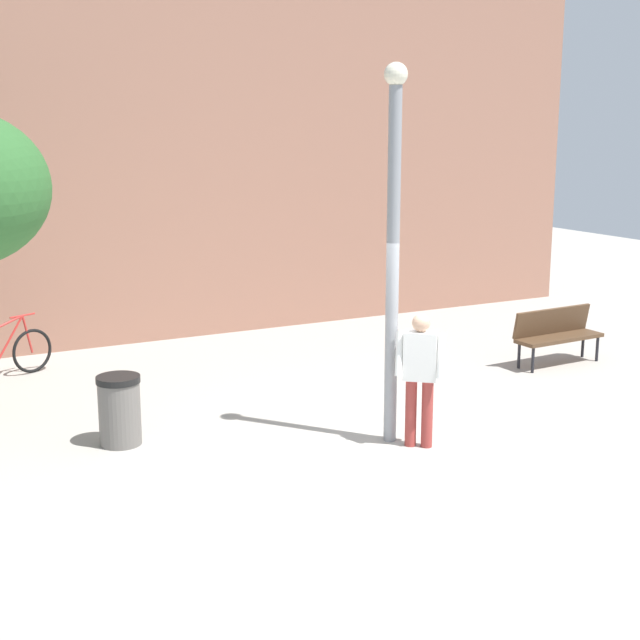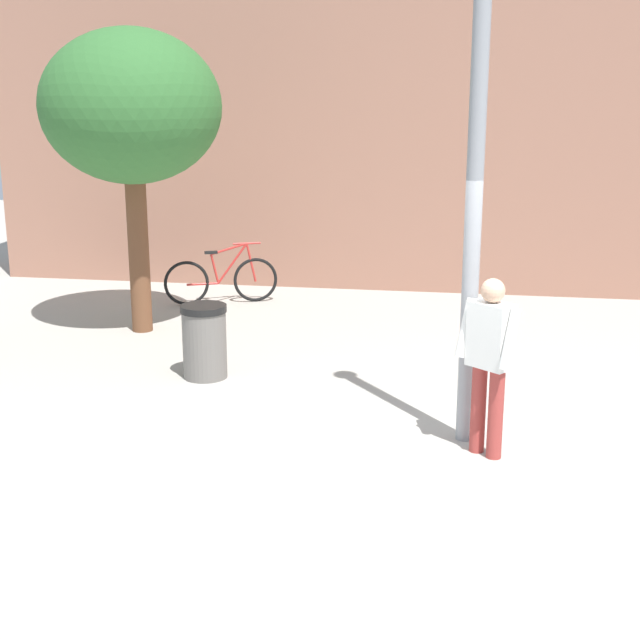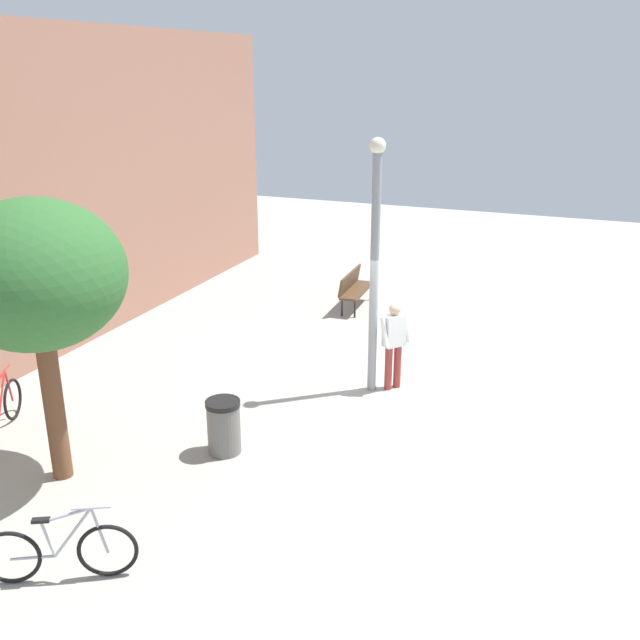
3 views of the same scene
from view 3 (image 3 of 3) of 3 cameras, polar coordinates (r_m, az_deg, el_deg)
The scene contains 9 objects.
ground_plane at distance 13.33m, azimuth 6.39°, elevation -5.82°, with size 36.00×36.00×0.00m, color #A8A399.
building_facade at distance 16.27m, azimuth -21.87°, elevation 9.65°, with size 16.61×2.00×6.53m, color #9E6B56.
lamppost at distance 12.58m, azimuth 4.40°, elevation 5.06°, with size 0.28×0.28×4.59m.
person_by_lamppost at distance 13.15m, azimuth 5.93°, elevation -1.59°, with size 0.60×0.55×1.67m.
park_bench at distance 17.70m, azimuth 2.71°, elevation 2.69°, with size 1.62×0.55×0.92m.
plaza_tree at distance 10.26m, azimuth -21.73°, elevation 3.24°, with size 2.41×2.41×4.11m.
bicycle_red at distance 12.83m, azimuth -24.18°, elevation -6.74°, with size 1.68×0.77×0.97m.
bicycle_silver at distance 9.23m, azimuth -20.05°, elevation -17.00°, with size 0.90×1.62×0.97m.
trash_bin at distance 11.27m, azimuth -7.69°, elevation -8.41°, with size 0.54×0.54×0.88m.
Camera 3 is at (-11.65, -3.06, 5.72)m, focal length 40.09 mm.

